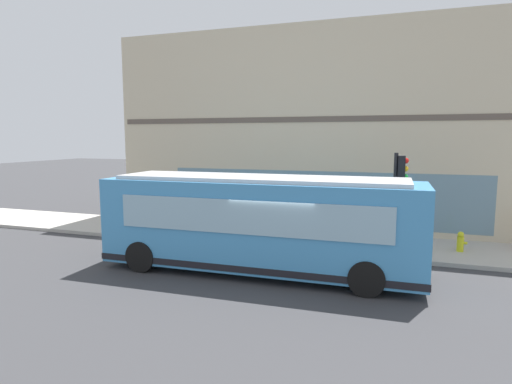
{
  "coord_description": "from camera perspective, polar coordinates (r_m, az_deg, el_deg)",
  "views": [
    {
      "loc": [
        -12.46,
        -3.41,
        4.27
      ],
      "look_at": [
        2.53,
        1.67,
        2.26
      ],
      "focal_mm": 29.97,
      "sensor_mm": 36.0,
      "label": 1
    }
  ],
  "objects": [
    {
      "name": "fire_hydrant",
      "position": [
        17.32,
        25.63,
        -6.0
      ],
      "size": [
        0.35,
        0.35,
        0.74
      ],
      "color": "gold",
      "rests_on": "sidewalk_curb"
    },
    {
      "name": "pedestrian_near_building_entrance",
      "position": [
        19.97,
        -15.27,
        -2.1
      ],
      "size": [
        0.32,
        0.32,
        1.68
      ],
      "color": "#99994C",
      "rests_on": "sidewalk_curb"
    },
    {
      "name": "city_bus_nearside",
      "position": [
        13.55,
        0.38,
        -4.31
      ],
      "size": [
        2.72,
        10.07,
        3.07
      ],
      "color": "#3F8CC6",
      "rests_on": "ground"
    },
    {
      "name": "building_corner",
      "position": [
        22.49,
        10.11,
        7.99
      ],
      "size": [
        7.11,
        20.06,
        9.22
      ],
      "color": "beige",
      "rests_on": "ground"
    },
    {
      "name": "pedestrian_by_light_pole",
      "position": [
        17.5,
        11.03,
        -3.15
      ],
      "size": [
        0.32,
        0.32,
        1.73
      ],
      "color": "#3359A5",
      "rests_on": "sidewalk_curb"
    },
    {
      "name": "newspaper_vending_box",
      "position": [
        18.05,
        -4.26,
        -4.48
      ],
      "size": [
        0.44,
        0.43,
        0.9
      ],
      "color": "#BF3F19",
      "rests_on": "sidewalk_curb"
    },
    {
      "name": "traffic_light_near_corner",
      "position": [
        15.71,
        18.54,
        1.01
      ],
      "size": [
        0.32,
        0.49,
        3.6
      ],
      "color": "black",
      "rests_on": "sidewalk_curb"
    },
    {
      "name": "sidewalk_curb",
      "position": [
        17.72,
        7.15,
        -6.49
      ],
      "size": [
        3.65,
        40.0,
        0.15
      ],
      "primitive_type": "cube",
      "color": "#B2ADA3",
      "rests_on": "ground"
    },
    {
      "name": "ground",
      "position": [
        13.6,
        3.31,
        -11.06
      ],
      "size": [
        120.0,
        120.0,
        0.0
      ],
      "primitive_type": "plane",
      "color": "#38383A"
    }
  ]
}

